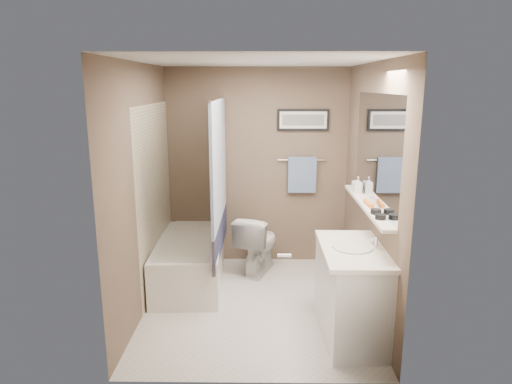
{
  "coord_description": "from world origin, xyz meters",
  "views": [
    {
      "loc": [
        0.05,
        -4.27,
        2.2
      ],
      "look_at": [
        0.0,
        0.15,
        1.15
      ],
      "focal_mm": 32.0,
      "sensor_mm": 36.0,
      "label": 1
    }
  ],
  "objects_px": {
    "candle_bowl_near": "(381,217)",
    "soap_bottle": "(358,185)",
    "bathtub": "(190,260)",
    "toilet": "(258,243)",
    "glass_jar": "(356,186)",
    "hair_brush_front": "(369,203)",
    "candle_bowl_far": "(376,212)",
    "vanity": "(352,295)"
  },
  "relations": [
    {
      "from": "hair_brush_front",
      "to": "glass_jar",
      "type": "height_order",
      "value": "glass_jar"
    },
    {
      "from": "bathtub",
      "to": "hair_brush_front",
      "type": "height_order",
      "value": "hair_brush_front"
    },
    {
      "from": "candle_bowl_near",
      "to": "glass_jar",
      "type": "relative_size",
      "value": 0.9
    },
    {
      "from": "toilet",
      "to": "soap_bottle",
      "type": "relative_size",
      "value": 4.22
    },
    {
      "from": "candle_bowl_near",
      "to": "glass_jar",
      "type": "bearing_deg",
      "value": 90.0
    },
    {
      "from": "bathtub",
      "to": "glass_jar",
      "type": "relative_size",
      "value": 15.0
    },
    {
      "from": "bathtub",
      "to": "soap_bottle",
      "type": "xyz_separation_m",
      "value": [
        1.79,
        -0.3,
        0.95
      ]
    },
    {
      "from": "candle_bowl_far",
      "to": "glass_jar",
      "type": "xyz_separation_m",
      "value": [
        0.0,
        0.87,
        0.03
      ]
    },
    {
      "from": "soap_bottle",
      "to": "hair_brush_front",
      "type": "bearing_deg",
      "value": -90.0
    },
    {
      "from": "bathtub",
      "to": "candle_bowl_near",
      "type": "height_order",
      "value": "candle_bowl_near"
    },
    {
      "from": "glass_jar",
      "to": "candle_bowl_near",
      "type": "bearing_deg",
      "value": -90.0
    },
    {
      "from": "hair_brush_front",
      "to": "vanity",
      "type": "bearing_deg",
      "value": -116.51
    },
    {
      "from": "vanity",
      "to": "soap_bottle",
      "type": "relative_size",
      "value": 5.39
    },
    {
      "from": "hair_brush_front",
      "to": "soap_bottle",
      "type": "xyz_separation_m",
      "value": [
        0.0,
        0.5,
        0.06
      ]
    },
    {
      "from": "hair_brush_front",
      "to": "candle_bowl_near",
      "type": "bearing_deg",
      "value": -90.0
    },
    {
      "from": "bathtub",
      "to": "candle_bowl_far",
      "type": "height_order",
      "value": "candle_bowl_far"
    },
    {
      "from": "toilet",
      "to": "candle_bowl_near",
      "type": "distance_m",
      "value": 2.0
    },
    {
      "from": "vanity",
      "to": "hair_brush_front",
      "type": "relative_size",
      "value": 4.09
    },
    {
      "from": "vanity",
      "to": "candle_bowl_far",
      "type": "height_order",
      "value": "candle_bowl_far"
    },
    {
      "from": "bathtub",
      "to": "hair_brush_front",
      "type": "relative_size",
      "value": 6.82
    },
    {
      "from": "bathtub",
      "to": "glass_jar",
      "type": "bearing_deg",
      "value": -8.72
    },
    {
      "from": "toilet",
      "to": "soap_bottle",
      "type": "distance_m",
      "value": 1.46
    },
    {
      "from": "toilet",
      "to": "bathtub",
      "type": "bearing_deg",
      "value": 41.53
    },
    {
      "from": "glass_jar",
      "to": "vanity",
      "type": "bearing_deg",
      "value": -100.82
    },
    {
      "from": "bathtub",
      "to": "candle_bowl_far",
      "type": "relative_size",
      "value": 16.67
    },
    {
      "from": "bathtub",
      "to": "glass_jar",
      "type": "distance_m",
      "value": 2.02
    },
    {
      "from": "bathtub",
      "to": "candle_bowl_near",
      "type": "distance_m",
      "value": 2.34
    },
    {
      "from": "glass_jar",
      "to": "hair_brush_front",
      "type": "bearing_deg",
      "value": -90.0
    },
    {
      "from": "glass_jar",
      "to": "soap_bottle",
      "type": "bearing_deg",
      "value": -90.0
    },
    {
      "from": "bathtub",
      "to": "soap_bottle",
      "type": "bearing_deg",
      "value": -11.93
    },
    {
      "from": "vanity",
      "to": "soap_bottle",
      "type": "distance_m",
      "value": 1.19
    },
    {
      "from": "candle_bowl_far",
      "to": "glass_jar",
      "type": "height_order",
      "value": "glass_jar"
    },
    {
      "from": "bathtub",
      "to": "vanity",
      "type": "height_order",
      "value": "vanity"
    },
    {
      "from": "candle_bowl_near",
      "to": "soap_bottle",
      "type": "xyz_separation_m",
      "value": [
        0.0,
        0.93,
        0.06
      ]
    },
    {
      "from": "bathtub",
      "to": "toilet",
      "type": "bearing_deg",
      "value": 19.16
    },
    {
      "from": "toilet",
      "to": "hair_brush_front",
      "type": "bearing_deg",
      "value": 153.04
    },
    {
      "from": "candle_bowl_far",
      "to": "glass_jar",
      "type": "bearing_deg",
      "value": 90.0
    },
    {
      "from": "bathtub",
      "to": "candle_bowl_near",
      "type": "xyz_separation_m",
      "value": [
        1.79,
        -1.23,
        0.89
      ]
    },
    {
      "from": "candle_bowl_near",
      "to": "soap_bottle",
      "type": "relative_size",
      "value": 0.54
    },
    {
      "from": "bathtub",
      "to": "glass_jar",
      "type": "height_order",
      "value": "glass_jar"
    },
    {
      "from": "soap_bottle",
      "to": "candle_bowl_near",
      "type": "bearing_deg",
      "value": -90.0
    },
    {
      "from": "candle_bowl_far",
      "to": "candle_bowl_near",
      "type": "bearing_deg",
      "value": -90.0
    }
  ]
}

